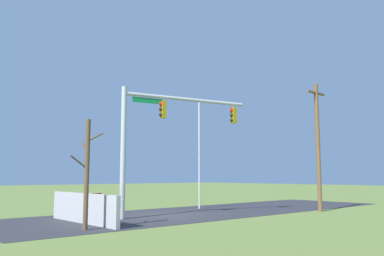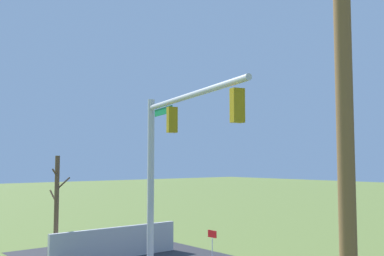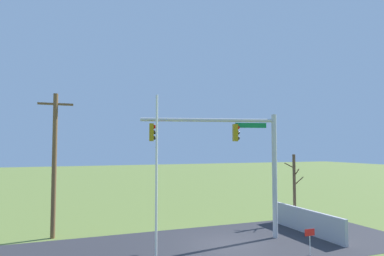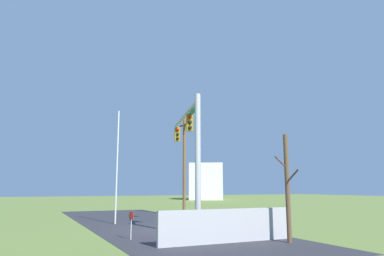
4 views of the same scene
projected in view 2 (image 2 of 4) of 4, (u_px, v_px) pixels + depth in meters
name	position (u px, v px, depth m)	size (l,w,h in m)	color
retaining_fence	(116.00, 243.00, 19.72)	(0.20, 6.22, 1.40)	#A8A8AD
signal_mast	(170.00, 147.00, 16.63)	(7.47, 2.08, 6.92)	#B2B5BA
flagpole	(342.00, 183.00, 14.02)	(0.10, 0.10, 7.30)	silver
utility_pole	(346.00, 167.00, 6.67)	(1.90, 0.26, 8.11)	brown
bare_tree	(56.00, 207.00, 19.19)	(1.27, 1.02, 4.58)	brown
open_sign	(212.00, 237.00, 19.94)	(0.56, 0.04, 1.22)	silver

